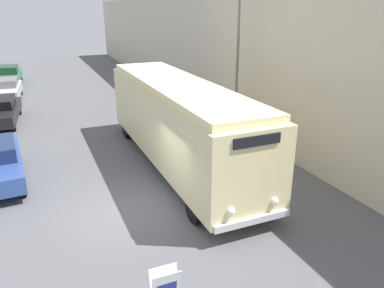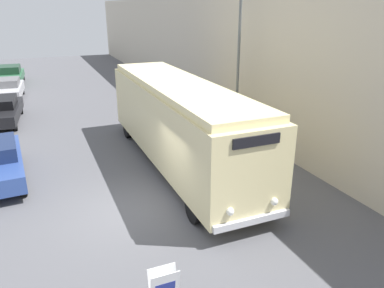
{
  "view_description": "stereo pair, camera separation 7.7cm",
  "coord_description": "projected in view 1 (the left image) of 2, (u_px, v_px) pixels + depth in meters",
  "views": [
    {
      "loc": [
        -2.33,
        -10.23,
        6.12
      ],
      "look_at": [
        2.08,
        0.05,
        1.94
      ],
      "focal_mm": 35.0,
      "sensor_mm": 36.0,
      "label": 1
    },
    {
      "loc": [
        -2.26,
        -10.26,
        6.12
      ],
      "look_at": [
        2.08,
        0.05,
        1.94
      ],
      "focal_mm": 35.0,
      "sensor_mm": 36.0,
      "label": 2
    }
  ],
  "objects": [
    {
      "name": "parked_car_far",
      "position": [
        6.0,
        89.0,
        25.33
      ],
      "size": [
        2.04,
        4.55,
        1.41
      ],
      "rotation": [
        0.0,
        0.0,
        -0.07
      ],
      "color": "black",
      "rests_on": "ground_plane"
    },
    {
      "name": "vintage_bus",
      "position": [
        178.0,
        120.0,
        14.55
      ],
      "size": [
        2.51,
        11.2,
        3.39
      ],
      "color": "black",
      "rests_on": "ground_plane"
    },
    {
      "name": "parked_car_distant",
      "position": [
        8.0,
        75.0,
        30.24
      ],
      "size": [
        2.09,
        4.85,
        1.48
      ],
      "rotation": [
        0.0,
        0.0,
        -0.05
      ],
      "color": "black",
      "rests_on": "ground_plane"
    },
    {
      "name": "sign_board",
      "position": [
        165.0,
        287.0,
        8.06
      ],
      "size": [
        0.64,
        0.32,
        0.85
      ],
      "color": "gray",
      "rests_on": "ground_plane"
    },
    {
      "name": "ground_plane",
      "position": [
        132.0,
        211.0,
        11.81
      ],
      "size": [
        80.0,
        80.0,
        0.0
      ],
      "primitive_type": "plane",
      "color": "#56565B"
    },
    {
      "name": "streetlamp",
      "position": [
        238.0,
        45.0,
        16.41
      ],
      "size": [
        0.36,
        0.36,
        6.93
      ],
      "color": "#595E60",
      "rests_on": "ground_plane"
    },
    {
      "name": "building_wall_right",
      "position": [
        206.0,
        56.0,
        21.95
      ],
      "size": [
        0.3,
        60.0,
        6.52
      ],
      "color": "beige",
      "rests_on": "ground_plane"
    }
  ]
}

